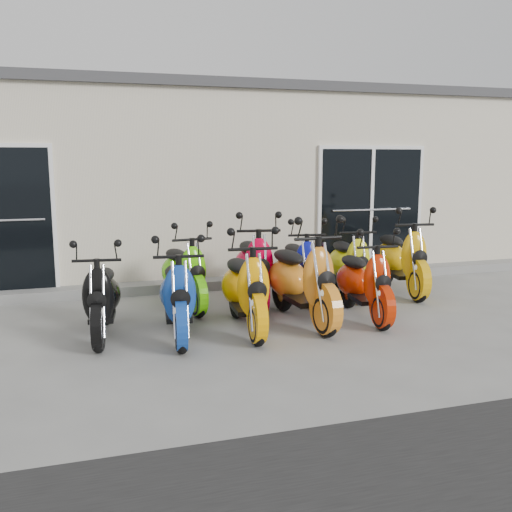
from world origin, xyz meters
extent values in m
plane|color=gray|center=(0.00, 0.00, 0.00)|extent=(80.00, 80.00, 0.00)
cube|color=beige|center=(0.00, 5.20, 1.60)|extent=(14.00, 6.00, 3.20)
cube|color=#3F3F42|center=(0.00, 5.20, 3.28)|extent=(14.20, 6.20, 0.16)
cube|color=gray|center=(0.00, 2.02, 0.07)|extent=(14.00, 0.40, 0.15)
cube|color=black|center=(-3.20, 2.17, 1.26)|extent=(1.07, 0.08, 2.22)
cube|color=black|center=(2.60, 2.17, 1.26)|extent=(2.02, 0.08, 2.22)
camera|label=1|loc=(-2.28, -6.87, 2.09)|focal=40.00mm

